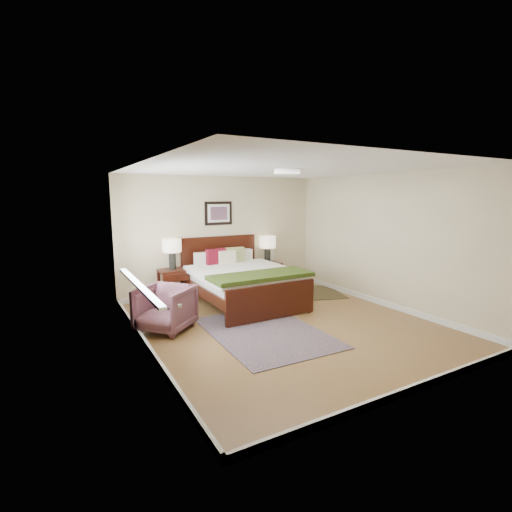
% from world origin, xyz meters
% --- Properties ---
extents(floor, '(5.00, 5.00, 0.00)m').
position_xyz_m(floor, '(0.00, 0.00, 0.00)').
color(floor, brown).
rests_on(floor, ground).
extents(back_wall, '(4.50, 0.04, 2.50)m').
position_xyz_m(back_wall, '(0.00, 2.50, 1.25)').
color(back_wall, beige).
rests_on(back_wall, ground).
extents(front_wall, '(4.50, 0.04, 2.50)m').
position_xyz_m(front_wall, '(0.00, -2.50, 1.25)').
color(front_wall, beige).
rests_on(front_wall, ground).
extents(left_wall, '(0.04, 5.00, 2.50)m').
position_xyz_m(left_wall, '(-2.25, 0.00, 1.25)').
color(left_wall, beige).
rests_on(left_wall, ground).
extents(right_wall, '(0.04, 5.00, 2.50)m').
position_xyz_m(right_wall, '(2.25, 0.00, 1.25)').
color(right_wall, beige).
rests_on(right_wall, ground).
extents(ceiling, '(4.50, 5.00, 0.02)m').
position_xyz_m(ceiling, '(0.00, 0.00, 2.50)').
color(ceiling, white).
rests_on(ceiling, back_wall).
extents(window, '(0.11, 2.72, 1.32)m').
position_xyz_m(window, '(-2.20, 0.70, 1.38)').
color(window, silver).
rests_on(window, left_wall).
extents(door, '(0.06, 1.00, 2.18)m').
position_xyz_m(door, '(-2.23, -1.75, 1.07)').
color(door, silver).
rests_on(door, ground).
extents(ceil_fixture, '(0.44, 0.44, 0.08)m').
position_xyz_m(ceil_fixture, '(0.00, 0.00, 2.47)').
color(ceil_fixture, white).
rests_on(ceil_fixture, ceiling).
extents(bed, '(1.84, 2.24, 1.21)m').
position_xyz_m(bed, '(-0.09, 1.40, 0.56)').
color(bed, '#371008').
rests_on(bed, ground).
extents(wall_art, '(0.62, 0.05, 0.50)m').
position_xyz_m(wall_art, '(-0.09, 2.47, 1.72)').
color(wall_art, black).
rests_on(wall_art, back_wall).
extents(nightstand_left, '(0.54, 0.48, 0.64)m').
position_xyz_m(nightstand_left, '(-1.19, 2.25, 0.51)').
color(nightstand_left, '#371008').
rests_on(nightstand_left, ground).
extents(nightstand_right, '(0.58, 0.43, 0.57)m').
position_xyz_m(nightstand_right, '(1.02, 2.26, 0.35)').
color(nightstand_right, '#371008').
rests_on(nightstand_right, ground).
extents(lamp_left, '(0.37, 0.37, 0.61)m').
position_xyz_m(lamp_left, '(-1.19, 2.27, 1.07)').
color(lamp_left, black).
rests_on(lamp_left, nightstand_left).
extents(lamp_right, '(0.37, 0.37, 0.61)m').
position_xyz_m(lamp_right, '(1.02, 2.27, 1.01)').
color(lamp_right, black).
rests_on(lamp_right, nightstand_right).
extents(armchair, '(1.08, 1.08, 0.71)m').
position_xyz_m(armchair, '(-1.80, 0.68, 0.35)').
color(armchair, brown).
rests_on(armchair, ground).
extents(rug_persian, '(1.64, 2.28, 0.01)m').
position_xyz_m(rug_persian, '(-0.48, -0.17, 0.01)').
color(rug_persian, '#0D1441').
rests_on(rug_persian, ground).
extents(rug_navy, '(1.06, 1.32, 0.01)m').
position_xyz_m(rug_navy, '(1.80, 1.29, 0.01)').
color(rug_navy, black).
rests_on(rug_navy, ground).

